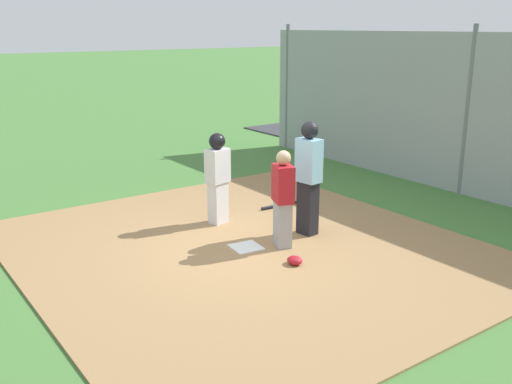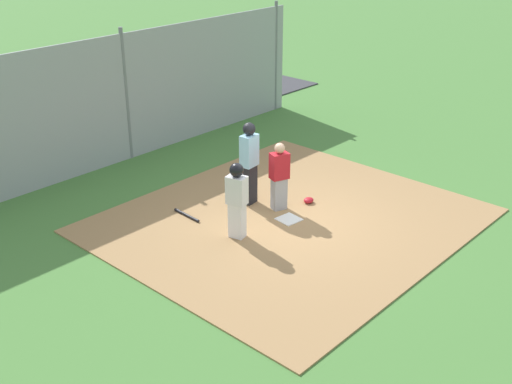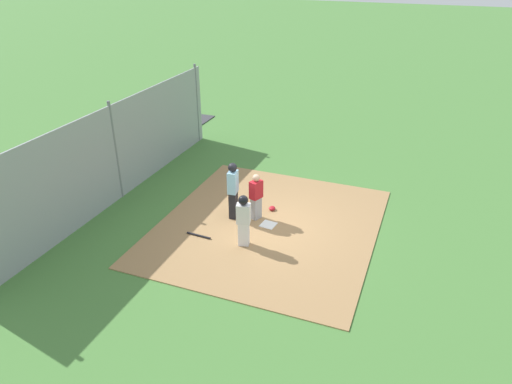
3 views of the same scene
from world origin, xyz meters
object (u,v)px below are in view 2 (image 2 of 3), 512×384
(runner, at_px, (237,196))
(baseball_bat, at_px, (187,215))
(home_plate, at_px, (289,219))
(catcher_mask, at_px, (309,200))
(catcher, at_px, (279,176))
(umpire, at_px, (249,161))

(runner, relative_size, baseball_bat, 2.01)
(home_plate, distance_m, catcher_mask, 0.95)
(home_plate, xyz_separation_m, runner, (1.25, -0.29, 0.87))
(catcher, height_order, runner, runner)
(home_plate, xyz_separation_m, catcher, (-0.26, -0.50, 0.76))
(catcher, bearing_deg, home_plate, -6.50)
(home_plate, height_order, catcher, catcher)
(runner, bearing_deg, catcher_mask, -15.86)
(umpire, relative_size, catcher_mask, 7.71)
(home_plate, bearing_deg, catcher_mask, -167.55)
(runner, relative_size, catcher_mask, 6.54)
(home_plate, distance_m, catcher, 0.95)
(home_plate, bearing_deg, baseball_bat, -51.43)
(home_plate, height_order, catcher_mask, catcher_mask)
(home_plate, distance_m, baseball_bat, 2.16)
(runner, xyz_separation_m, catcher_mask, (-2.18, 0.08, -0.82))
(umpire, bearing_deg, catcher, 10.24)
(baseball_bat, bearing_deg, runner, -173.16)
(catcher, xyz_separation_m, umpire, (0.20, -0.68, 0.21))
(umpire, bearing_deg, catcher_mask, 35.12)
(catcher, bearing_deg, catcher_mask, 86.63)
(umpire, distance_m, runner, 1.59)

